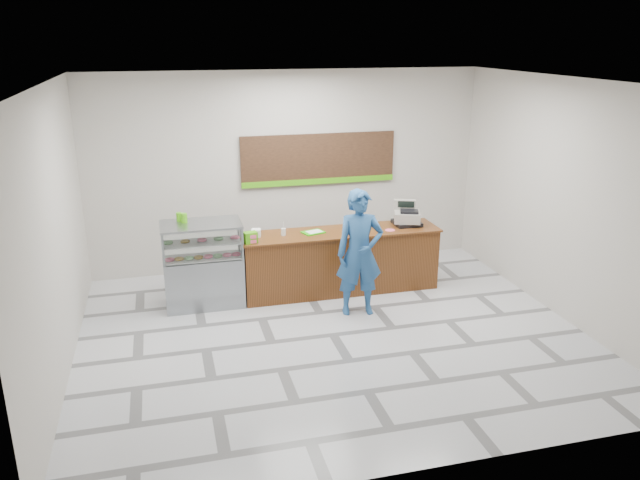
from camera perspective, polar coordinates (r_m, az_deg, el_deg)
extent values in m
plane|color=#BBBBBF|center=(8.96, 1.22, -8.67)|extent=(7.00, 7.00, 0.00)
plane|color=beige|center=(11.14, -2.92, 6.31)|extent=(7.00, 0.00, 7.00)
plane|color=silver|center=(8.00, 1.39, 14.28)|extent=(7.00, 7.00, 0.00)
cube|color=brown|center=(10.26, 1.86, -2.01)|extent=(3.20, 0.70, 1.00)
cube|color=brown|center=(10.10, 1.89, 0.73)|extent=(3.26, 0.76, 0.03)
cube|color=gray|center=(9.94, -10.55, -3.63)|extent=(1.20, 0.70, 0.80)
cube|color=white|center=(9.72, -10.77, -0.08)|extent=(1.20, 0.70, 0.50)
cube|color=gray|center=(9.64, -10.86, 1.42)|extent=(1.22, 0.72, 0.03)
cube|color=silver|center=(9.79, -10.69, -1.35)|extent=(1.14, 0.64, 0.02)
cube|color=silver|center=(9.72, -10.77, -0.02)|extent=(1.14, 0.64, 0.02)
torus|color=#F25A7F|center=(9.68, -13.61, -1.59)|extent=(0.15, 0.15, 0.05)
torus|color=#A97B25|center=(9.68, -12.77, -1.53)|extent=(0.15, 0.15, 0.05)
torus|color=#7FC775|center=(9.68, -11.92, -1.46)|extent=(0.15, 0.15, 0.05)
torus|color=#A97B25|center=(9.69, -11.08, -1.39)|extent=(0.15, 0.15, 0.05)
torus|color=#F25A7F|center=(9.69, -10.24, -1.32)|extent=(0.15, 0.15, 0.05)
torus|color=#7FC775|center=(9.70, -9.40, -1.26)|extent=(0.15, 0.15, 0.05)
torus|color=#F25A7F|center=(9.71, -8.56, -1.19)|extent=(0.15, 0.15, 0.05)
torus|color=#F25A7F|center=(9.73, -7.73, -1.12)|extent=(0.15, 0.15, 0.05)
torus|color=#7FC775|center=(9.74, -13.74, 0.03)|extent=(0.15, 0.15, 0.05)
torus|color=#A97B25|center=(9.74, -12.27, 0.14)|extent=(0.15, 0.15, 0.05)
torus|color=#F25A7F|center=(9.75, -10.81, 0.26)|extent=(0.15, 0.15, 0.05)
torus|color=#7FC775|center=(9.77, -9.35, 0.37)|extent=(0.15, 0.15, 0.05)
torus|color=#F25A7F|center=(9.79, -7.90, 0.49)|extent=(0.15, 0.15, 0.05)
cube|color=black|center=(11.19, -0.11, 7.42)|extent=(2.80, 0.05, 0.90)
cube|color=#49AB0F|center=(11.24, -0.07, 5.39)|extent=(2.80, 0.02, 0.10)
cube|color=black|center=(10.52, 7.94, 1.56)|extent=(0.42, 0.42, 0.06)
cube|color=gray|center=(10.49, 7.97, 2.16)|extent=(0.55, 0.56, 0.17)
cube|color=black|center=(10.39, 8.17, 2.60)|extent=(0.35, 0.30, 0.04)
cube|color=gray|center=(10.56, 7.75, 3.23)|extent=(0.37, 0.22, 0.17)
cube|color=black|center=(10.50, 7.87, 3.26)|extent=(0.26, 0.11, 0.11)
cube|color=black|center=(10.16, 4.00, 1.01)|extent=(0.08, 0.15, 0.04)
cube|color=#27B709|center=(10.00, -0.63, 0.71)|extent=(0.39, 0.33, 0.02)
cube|color=white|center=(10.01, -0.53, 0.78)|extent=(0.28, 0.23, 0.00)
cube|color=white|center=(9.85, -5.87, 0.65)|extent=(0.17, 0.17, 0.12)
cylinder|color=silver|center=(9.87, -3.37, 0.74)|extent=(0.08, 0.08, 0.11)
cube|color=#49AB0F|center=(9.54, -6.38, 0.22)|extent=(0.22, 0.17, 0.18)
cylinder|color=#F25A7F|center=(10.20, 6.41, 0.90)|extent=(0.16, 0.16, 0.00)
cylinder|color=#49AB0F|center=(9.81, -12.76, 2.08)|extent=(0.09, 0.09, 0.13)
cylinder|color=#49AB0F|center=(9.70, -12.32, 1.97)|extent=(0.09, 0.09, 0.15)
imported|color=#23528A|center=(9.31, 3.64, -1.18)|extent=(0.75, 0.55, 1.93)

